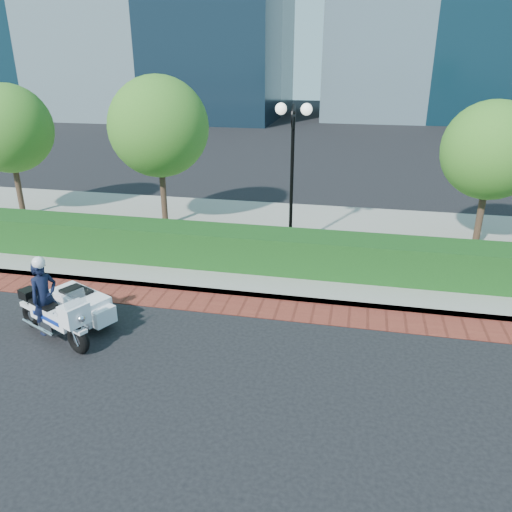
% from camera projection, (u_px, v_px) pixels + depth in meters
% --- Properties ---
extents(ground, '(120.00, 120.00, 0.00)m').
position_uv_depth(ground, '(208.00, 336.00, 10.61)').
color(ground, black).
rests_on(ground, ground).
extents(brick_strip, '(60.00, 1.00, 0.01)m').
position_uv_depth(brick_strip, '(226.00, 304.00, 11.97)').
color(brick_strip, maroon).
rests_on(brick_strip, ground).
extents(sidewalk, '(60.00, 8.00, 0.15)m').
position_uv_depth(sidewalk, '(263.00, 239.00, 16.02)').
color(sidewalk, gray).
rests_on(sidewalk, ground).
extents(hedge_main, '(18.00, 1.20, 1.00)m').
position_uv_depth(hedge_main, '(246.00, 248.00, 13.63)').
color(hedge_main, black).
rests_on(hedge_main, sidewalk).
extents(lamppost, '(1.02, 0.70, 4.21)m').
position_uv_depth(lamppost, '(292.00, 155.00, 14.03)').
color(lamppost, black).
rests_on(lamppost, sidewalk).
extents(tree_a, '(3.00, 3.00, 4.58)m').
position_uv_depth(tree_a, '(8.00, 129.00, 17.03)').
color(tree_a, '#332319').
rests_on(tree_a, sidewalk).
extents(tree_b, '(3.20, 3.20, 4.89)m').
position_uv_depth(tree_b, '(159.00, 127.00, 15.89)').
color(tree_b, '#332319').
rests_on(tree_b, sidewalk).
extents(tree_c, '(2.80, 2.80, 4.30)m').
position_uv_depth(tree_c, '(491.00, 151.00, 14.12)').
color(tree_c, '#332319').
rests_on(tree_c, sidewalk).
extents(police_motorcycle, '(2.14, 2.05, 1.84)m').
position_uv_depth(police_motorcycle, '(63.00, 306.00, 10.55)').
color(police_motorcycle, black).
rests_on(police_motorcycle, ground).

